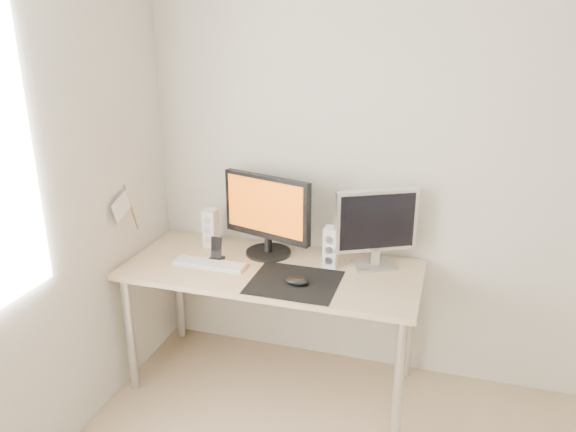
# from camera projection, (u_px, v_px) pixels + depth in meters

# --- Properties ---
(wall_back) EXTENTS (3.50, 0.00, 3.50)m
(wall_back) POSITION_uv_depth(u_px,v_px,m) (461.00, 171.00, 2.95)
(wall_back) COLOR silver
(wall_back) RESTS_ON ground
(mousepad) EXTENTS (0.45, 0.40, 0.00)m
(mousepad) POSITION_uv_depth(u_px,v_px,m) (295.00, 282.00, 2.88)
(mousepad) COLOR black
(mousepad) RESTS_ON desk
(mouse) EXTENTS (0.12, 0.07, 0.04)m
(mouse) POSITION_uv_depth(u_px,v_px,m) (297.00, 281.00, 2.84)
(mouse) COLOR black
(mouse) RESTS_ON mousepad
(desk) EXTENTS (1.60, 0.70, 0.73)m
(desk) POSITION_uv_depth(u_px,v_px,m) (272.00, 280.00, 3.07)
(desk) COLOR #D1B587
(desk) RESTS_ON ground
(main_monitor) EXTENTS (0.54, 0.32, 0.47)m
(main_monitor) POSITION_uv_depth(u_px,v_px,m) (267.00, 213.00, 3.13)
(main_monitor) COLOR black
(main_monitor) RESTS_ON desk
(second_monitor) EXTENTS (0.42, 0.25, 0.43)m
(second_monitor) POSITION_uv_depth(u_px,v_px,m) (376.00, 225.00, 2.98)
(second_monitor) COLOR #B9BABC
(second_monitor) RESTS_ON desk
(speaker_left) EXTENTS (0.07, 0.09, 0.22)m
(speaker_left) POSITION_uv_depth(u_px,v_px,m) (211.00, 228.00, 3.30)
(speaker_left) COLOR white
(speaker_left) RESTS_ON desk
(speaker_right) EXTENTS (0.07, 0.09, 0.22)m
(speaker_right) POSITION_uv_depth(u_px,v_px,m) (331.00, 247.00, 3.03)
(speaker_right) COLOR white
(speaker_right) RESTS_ON desk
(keyboard) EXTENTS (0.42, 0.12, 0.02)m
(keyboard) POSITION_uv_depth(u_px,v_px,m) (210.00, 264.00, 3.07)
(keyboard) COLOR silver
(keyboard) RESTS_ON desk
(phone_dock) EXTENTS (0.08, 0.07, 0.14)m
(phone_dock) POSITION_uv_depth(u_px,v_px,m) (217.00, 253.00, 3.13)
(phone_dock) COLOR black
(phone_dock) RESTS_ON desk
(pennant) EXTENTS (0.01, 0.23, 0.29)m
(pennant) POSITION_uv_depth(u_px,v_px,m) (125.00, 207.00, 3.03)
(pennant) COLOR #A57F54
(pennant) RESTS_ON wall_left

